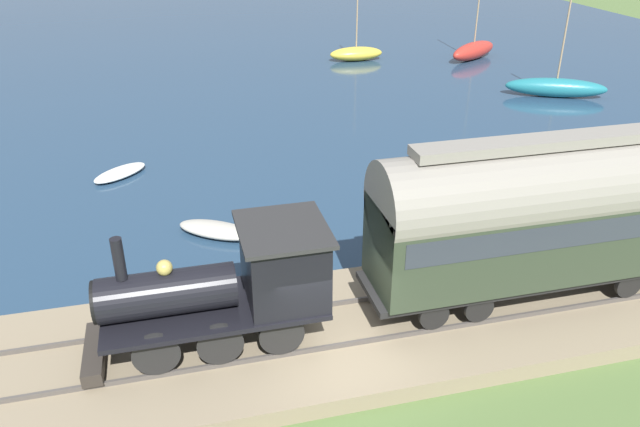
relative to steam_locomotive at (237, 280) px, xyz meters
name	(u,v)px	position (x,y,z in m)	size (l,w,h in m)	color
ground_plane	(331,368)	(-0.99, -1.99, -2.16)	(200.00, 200.00, 0.00)	#516B38
harbor_water	(195,30)	(42.82, -1.99, -2.15)	(80.00, 80.00, 0.01)	navy
rail_embankment	(321,335)	(0.00, -1.99, -1.94)	(5.03, 56.00, 0.55)	#84755B
steam_locomotive	(237,280)	(0.00, 0.00, 0.00)	(2.27, 5.66, 3.03)	black
passenger_coach	(551,210)	(0.00, -7.95, 0.81)	(2.26, 9.55, 4.39)	black
sailboat_yellow	(356,53)	(28.75, -11.83, -1.67)	(1.50, 3.68, 5.24)	gold
sailboat_red	(474,50)	(27.13, -19.74, -1.54)	(3.61, 4.72, 7.17)	#B72D23
sailboat_teal	(556,87)	(17.68, -20.02, -1.61)	(3.36, 5.44, 5.57)	#1E707A
rowboat_far_out	(120,173)	(12.06, 3.21, -2.00)	(2.34, 2.47, 0.31)	silver
rowboat_off_pier	(217,230)	(6.21, -0.04, -1.95)	(2.38, 2.83, 0.40)	#B7B2A3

